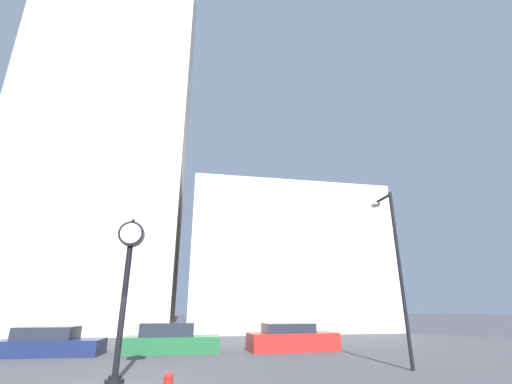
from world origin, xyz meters
TOP-DOWN VIEW (x-y plane):
  - building_tall_tower at (-7.18, 24.00)m, footprint 15.68×12.00m
  - building_storefront_row at (11.40, 24.00)m, footprint 18.88×12.00m
  - street_clock at (-0.09, 1.19)m, footprint 0.83×0.57m
  - car_navy at (-4.40, 8.17)m, footprint 4.81×2.10m
  - car_green at (1.22, 8.21)m, footprint 4.82×2.00m
  - car_red at (7.47, 7.85)m, footprint 4.77×2.09m
  - street_lamp_right at (10.10, 1.78)m, footprint 0.36×1.57m

SIDE VIEW (x-z plane):
  - car_navy at x=-4.40m, z-range -0.11..1.18m
  - car_red at x=7.47m, z-range -0.10..1.26m
  - car_green at x=1.22m, z-range -0.12..1.30m
  - street_clock at x=-0.09m, z-range 0.81..5.90m
  - street_lamp_right at x=10.10m, z-range 1.08..7.87m
  - building_storefront_row at x=11.40m, z-range 0.00..13.59m
  - building_tall_tower at x=-7.18m, z-range 0.00..41.63m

